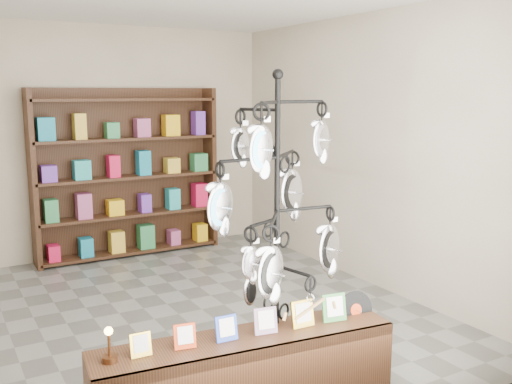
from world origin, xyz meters
TOP-DOWN VIEW (x-y plane):
  - ground at (0.00, 0.00)m, footprint 5.00×5.00m
  - room_envelope at (0.00, 0.00)m, footprint 5.00×5.00m
  - display_tree at (-0.18, -1.69)m, footprint 1.26×1.26m
  - front_shelf at (-0.48, -1.79)m, footprint 2.13×0.66m
  - back_shelving at (0.00, 2.30)m, footprint 2.42×0.36m

SIDE VIEW (x-z plane):
  - ground at x=0.00m, z-range 0.00..0.00m
  - front_shelf at x=-0.48m, z-range -0.11..0.63m
  - back_shelving at x=0.00m, z-range -0.07..2.13m
  - display_tree at x=-0.18m, z-range 0.18..2.48m
  - room_envelope at x=0.00m, z-range -0.65..4.35m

